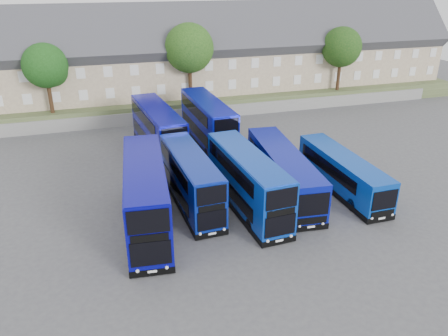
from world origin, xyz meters
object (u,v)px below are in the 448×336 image
dd_front_mid (191,181)px  tree_far (353,37)px  dd_front_left (146,197)px  coach_east_a (283,173)px  tree_east (342,48)px  tree_mid (190,50)px  tree_west (47,67)px

dd_front_mid → tree_far: bearing=39.8°
dd_front_left → coach_east_a: dd_front_left is taller
tree_east → dd_front_mid: bearing=-139.3°
dd_front_mid → coach_east_a: size_ratio=0.82×
dd_front_left → tree_far: bearing=47.0°
dd_front_mid → coach_east_a: 7.58m
dd_front_left → coach_east_a: (11.22, 2.10, -0.62)m
tree_mid → tree_east: (20.00, -0.50, -0.68)m
dd_front_left → tree_east: size_ratio=1.47×
coach_east_a → tree_east: (17.68, 21.81, 5.71)m
dd_front_left → dd_front_mid: size_ratio=1.15×
dd_front_mid → tree_east: bearing=38.0°
tree_west → tree_far: size_ratio=0.88×
dd_front_left → tree_far: tree_far is taller
dd_front_mid → tree_far: 42.85m
tree_east → coach_east_a: bearing=-129.0°
dd_front_mid → tree_east: tree_east is taller
tree_mid → tree_east: size_ratio=1.12×
dd_front_left → tree_west: 25.39m
dd_front_left → dd_front_mid: (3.65, 2.16, -0.30)m
coach_east_a → tree_far: size_ratio=1.47×
dd_front_mid → tree_mid: 23.65m
dd_front_mid → tree_east: size_ratio=1.27×
dd_front_left → coach_east_a: 11.43m
coach_east_a → tree_mid: tree_mid is taller
tree_west → tree_mid: bearing=1.8°
tree_west → tree_far: tree_far is taller
tree_west → tree_east: size_ratio=0.94×
tree_west → coach_east_a: bearing=-50.0°
tree_far → coach_east_a: bearing=-129.4°
dd_front_left → dd_front_mid: bearing=36.1°
dd_front_left → dd_front_mid: dd_front_left is taller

